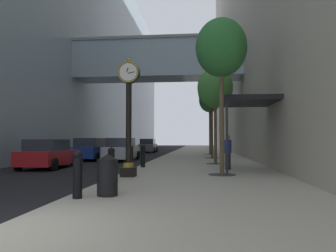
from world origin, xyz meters
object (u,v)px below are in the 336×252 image
object	(u,v)px
street_clock	(129,111)
street_tree_mid_near	(215,88)
bollard_second	(111,164)
street_tree_near	(221,49)
car_silver_mid	(122,150)
bollard_nearest	(78,173)
bollard_fourth	(143,155)
pedestrian_walking	(228,151)
street_tree_mid_far	(212,92)
car_red_trailing	(48,154)
trash_bin	(107,174)
street_tree_far	(210,100)
car_grey_near	(148,146)
bollard_third	(130,159)
car_blue_far	(91,149)

from	to	relation	value
street_clock	street_tree_mid_near	world-z (taller)	street_tree_mid_near
bollard_second	street_tree_near	world-z (taller)	street_tree_near
car_silver_mid	bollard_nearest	bearing A→B (deg)	-79.97
bollard_fourth	pedestrian_walking	bearing A→B (deg)	-12.60
bollard_fourth	street_tree_mid_far	xyz separation A→B (m)	(3.79, 8.82, 4.44)
street_clock	bollard_second	xyz separation A→B (m)	(-0.19, -1.74, -1.90)
bollard_second	street_tree_mid_near	distance (m)	10.27
car_red_trailing	bollard_second	bearing A→B (deg)	-50.64
trash_bin	pedestrian_walking	distance (m)	8.41
street_tree_near	street_tree_far	world-z (taller)	street_tree_far
car_grey_near	car_red_trailing	xyz separation A→B (m)	(-1.89, -21.83, -0.03)
bollard_third	bollard_nearest	bearing A→B (deg)	-90.00
bollard_fourth	car_silver_mid	distance (m)	7.61
car_blue_far	car_red_trailing	distance (m)	7.04
trash_bin	street_tree_near	bearing A→B (deg)	58.84
bollard_fourth	street_tree_near	xyz separation A→B (m)	(3.79, -3.28, 4.49)
street_tree_mid_near	street_tree_far	world-z (taller)	street_tree_far
street_clock	bollard_second	bearing A→B (deg)	-96.34
car_blue_far	car_silver_mid	bearing A→B (deg)	-9.00
street_tree_near	car_red_trailing	world-z (taller)	street_tree_near
bollard_nearest	bollard_fourth	distance (m)	8.97
car_grey_near	car_silver_mid	bearing A→B (deg)	-88.04
car_red_trailing	car_blue_far	bearing A→B (deg)	90.27
street_tree_mid_far	car_silver_mid	bearing A→B (deg)	-165.17
trash_bin	car_red_trailing	world-z (taller)	car_red_trailing
street_tree_near	bollard_second	bearing A→B (deg)	-144.53
trash_bin	bollard_second	bearing A→B (deg)	103.47
street_tree_mid_far	pedestrian_walking	distance (m)	10.63
street_tree_far	car_red_trailing	world-z (taller)	street_tree_far
bollard_third	street_tree_mid_near	xyz separation A→B (m)	(3.79, 5.76, 3.81)
trash_bin	street_tree_mid_far	bearing A→B (deg)	79.63
bollard_nearest	car_blue_far	world-z (taller)	car_blue_far
bollard_fourth	car_grey_near	world-z (taller)	car_grey_near
street_tree_far	car_grey_near	bearing A→B (deg)	134.09
bollard_nearest	car_blue_far	size ratio (longest dim) A/B	0.26
bollard_third	pedestrian_walking	xyz separation A→B (m)	(4.21, 2.05, 0.26)
street_tree_mid_far	car_grey_near	distance (m)	15.83
bollard_second	bollard_nearest	bearing A→B (deg)	-90.00
street_tree_near	car_red_trailing	distance (m)	10.74
bollard_nearest	car_grey_near	size ratio (longest dim) A/B	0.26
trash_bin	car_grey_near	distance (m)	31.04
street_tree_far	car_blue_far	world-z (taller)	street_tree_far
street_clock	car_red_trailing	distance (m)	7.41
bollard_second	car_silver_mid	distance (m)	13.35
street_tree_mid_far	trash_bin	distance (m)	18.21
trash_bin	bollard_fourth	bearing A→B (deg)	94.10
street_tree_mid_far	car_red_trailing	distance (m)	13.11
street_tree_mid_far	car_red_trailing	size ratio (longest dim) A/B	1.49
car_red_trailing	bollard_fourth	bearing A→B (deg)	-4.50
bollard_third	pedestrian_walking	size ratio (longest dim) A/B	0.71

